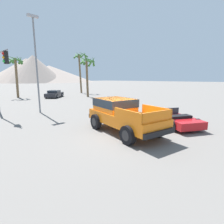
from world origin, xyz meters
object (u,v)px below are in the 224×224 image
Objects in this scene: street_lamp_post at (36,57)px; palm_tree_leaning at (15,66)px; orange_pickup_truck at (121,113)px; parked_car_dark at (54,94)px; palm_tree_short at (80,62)px; palm_tree_tall at (88,66)px; red_convertible_car at (173,119)px.

street_lamp_post reaches higher than palm_tree_leaning.
parked_car_dark is at bearing 84.61° from orange_pickup_truck.
palm_tree_short reaches higher than parked_car_dark.
palm_tree_tall is at bearing -40.40° from palm_tree_leaning.
palm_tree_tall is 8.17m from palm_tree_short.
palm_tree_tall is at bearing -118.74° from palm_tree_short.
parked_car_dark is at bearing -154.91° from palm_tree_short.
palm_tree_short is at bearing 73.16° from parked_car_dark.
street_lamp_post is at bearing -101.94° from palm_tree_leaning.
orange_pickup_truck is at bearing -85.26° from street_lamp_post.
palm_tree_short is (8.23, 3.85, 5.61)m from parked_car_dark.
palm_tree_leaning reaches higher than parked_car_dark.
palm_tree_tall is (11.61, 7.48, 0.09)m from street_lamp_post.
palm_tree_leaning is (-12.38, 0.15, -1.27)m from palm_tree_short.
red_convertible_car is 25.66m from palm_tree_leaning.
palm_tree_tall is 0.79× the size of palm_tree_short.
street_lamp_post reaches higher than orange_pickup_truck.
red_convertible_car is 0.69× the size of palm_tree_leaning.
street_lamp_post reaches higher than parked_car_dark.
parked_car_dark is 10.68m from palm_tree_short.
street_lamp_post reaches higher than red_convertible_car.
parked_car_dark reaches higher than red_convertible_car.
street_lamp_post is 1.25× the size of palm_tree_tall.
orange_pickup_truck is 0.68× the size of street_lamp_post.
palm_tree_leaning is at bearing 139.60° from palm_tree_tall.
orange_pickup_truck is 9.75m from street_lamp_post.
red_convertible_car is 0.68× the size of palm_tree_tall.
palm_tree_tall is (10.87, 16.43, 3.87)m from orange_pickup_truck.
palm_tree_short is at bearing 61.26° from palm_tree_tall.
red_convertible_car is at bearing -112.47° from palm_tree_tall.
parked_car_dark is (6.52, 19.66, -0.49)m from orange_pickup_truck.
red_convertible_car is 20.00m from palm_tree_tall.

